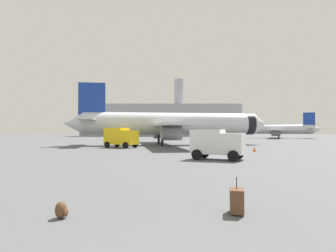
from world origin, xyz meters
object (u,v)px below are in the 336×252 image
object	(u,v)px
safety_cone_near	(232,146)
rolling_suitcase	(237,201)
airplane_taxiing	(274,129)
traveller_backpack	(62,210)
airplane_at_gate	(171,124)
cargo_van	(217,143)
service_truck	(121,137)
safety_cone_mid	(254,149)

from	to	relation	value
safety_cone_near	rolling_suitcase	bearing A→B (deg)	-102.11
rolling_suitcase	safety_cone_near	bearing A→B (deg)	77.89
airplane_taxiing	traveller_backpack	world-z (taller)	airplane_taxiing
airplane_taxiing	airplane_at_gate	bearing A→B (deg)	-126.70
airplane_at_gate	traveller_backpack	world-z (taller)	airplane_at_gate
safety_cone_near	cargo_van	bearing A→B (deg)	-107.20
airplane_taxiing	service_truck	size ratio (longest dim) A/B	5.16
airplane_at_gate	cargo_van	world-z (taller)	airplane_at_gate
airplane_at_gate	safety_cone_near	xyz separation A→B (m)	(8.28, -11.04, -3.30)
service_truck	safety_cone_near	xyz separation A→B (m)	(15.65, -3.27, -1.25)
safety_cone_near	safety_cone_mid	distance (m)	4.91
service_truck	cargo_van	world-z (taller)	service_truck
airplane_taxiing	cargo_van	distance (m)	78.82
cargo_van	airplane_taxiing	bearing A→B (deg)	66.74
cargo_van	rolling_suitcase	world-z (taller)	cargo_van
rolling_suitcase	traveller_backpack	size ratio (longest dim) A/B	2.29
airplane_taxiing	safety_cone_mid	xyz separation A→B (m)	(-24.99, -62.51, -2.55)
airplane_at_gate	airplane_taxiing	world-z (taller)	airplane_at_gate
rolling_suitcase	traveller_backpack	world-z (taller)	rolling_suitcase
safety_cone_mid	cargo_van	bearing A→B (deg)	-121.81
cargo_van	traveller_backpack	bearing A→B (deg)	-113.20
airplane_taxiing	safety_cone_near	world-z (taller)	airplane_taxiing
rolling_suitcase	service_truck	bearing A→B (deg)	104.72
traveller_backpack	airplane_at_gate	bearing A→B (deg)	85.34
service_truck	safety_cone_mid	bearing A→B (deg)	-24.54
safety_cone_near	safety_cone_mid	xyz separation A→B (m)	(1.64, -4.62, -0.01)
service_truck	traveller_backpack	bearing A→B (deg)	-83.60
service_truck	rolling_suitcase	bearing A→B (deg)	-75.28
safety_cone_near	airplane_taxiing	bearing A→B (deg)	65.29
service_truck	safety_cone_near	world-z (taller)	service_truck
cargo_van	rolling_suitcase	distance (m)	16.64
airplane_taxiing	rolling_suitcase	distance (m)	94.92
traveller_backpack	safety_cone_mid	bearing A→B (deg)	63.47
airplane_at_gate	safety_cone_near	distance (m)	14.19
safety_cone_near	safety_cone_mid	size ratio (longest dim) A/B	1.03
airplane_taxiing	safety_cone_near	distance (m)	63.77
airplane_at_gate	safety_cone_mid	distance (m)	18.84
airplane_taxiing	service_truck	world-z (taller)	airplane_taxiing
service_truck	airplane_taxiing	bearing A→B (deg)	52.25
safety_cone_near	traveller_backpack	world-z (taller)	safety_cone_near
service_truck	traveller_backpack	distance (m)	34.97
cargo_van	traveller_backpack	xyz separation A→B (m)	(-7.26, -16.93, -1.22)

